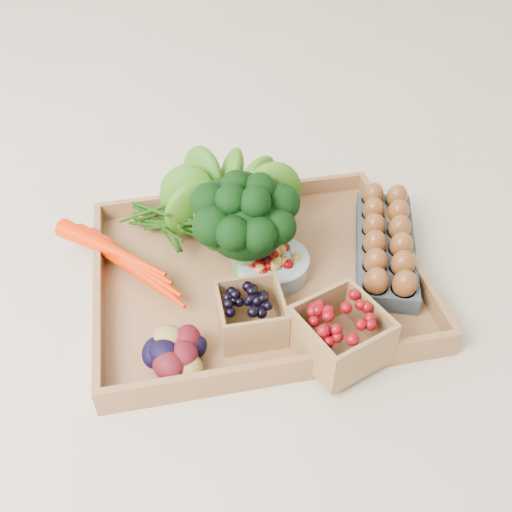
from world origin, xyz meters
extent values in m
plane|color=beige|center=(0.00, 0.00, 0.00)|extent=(4.00, 4.00, 0.00)
cube|color=#97673F|center=(0.00, 0.00, 0.01)|extent=(0.55, 0.45, 0.01)
sphere|color=#1A4A0B|center=(-0.02, 0.14, 0.10)|extent=(0.16, 0.16, 0.16)
cylinder|color=#8C9EA5|center=(0.03, 0.00, 0.03)|extent=(0.13, 0.13, 0.03)
cube|color=#363E44|center=(0.24, 0.01, 0.03)|extent=(0.19, 0.31, 0.03)
cube|color=black|center=(-0.03, -0.12, 0.05)|extent=(0.10, 0.10, 0.07)
cube|color=#69040A|center=(0.09, -0.19, 0.06)|extent=(0.15, 0.15, 0.08)
camera|label=1|loc=(-0.14, -0.71, 0.71)|focal=40.00mm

